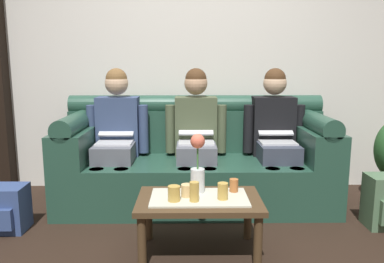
# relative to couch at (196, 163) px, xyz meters

# --- Properties ---
(back_wall_patterned) EXTENTS (6.00, 0.12, 2.90)m
(back_wall_patterned) POSITION_rel_couch_xyz_m (0.00, 0.53, 1.08)
(back_wall_patterned) COLOR silver
(back_wall_patterned) RESTS_ON ground_plane
(couch) EXTENTS (2.39, 0.88, 0.96)m
(couch) POSITION_rel_couch_xyz_m (0.00, 0.00, 0.00)
(couch) COLOR #234738
(couch) RESTS_ON ground_plane
(person_left) EXTENTS (0.56, 0.67, 1.22)m
(person_left) POSITION_rel_couch_xyz_m (-0.72, -0.00, 0.29)
(person_left) COLOR #595B66
(person_left) RESTS_ON ground_plane
(person_middle) EXTENTS (0.56, 0.67, 1.22)m
(person_middle) POSITION_rel_couch_xyz_m (0.00, -0.00, 0.29)
(person_middle) COLOR #595B66
(person_middle) RESTS_ON ground_plane
(person_right) EXTENTS (0.56, 0.67, 1.22)m
(person_right) POSITION_rel_couch_xyz_m (0.72, -0.00, 0.29)
(person_right) COLOR #383D4C
(person_right) RESTS_ON ground_plane
(coffee_table) EXTENTS (0.82, 0.51, 0.39)m
(coffee_table) POSITION_rel_couch_xyz_m (0.00, -0.98, -0.04)
(coffee_table) COLOR #47331E
(coffee_table) RESTS_ON ground_plane
(flower_vase) EXTENTS (0.10, 0.10, 0.41)m
(flower_vase) POSITION_rel_couch_xyz_m (-0.01, -0.89, 0.21)
(flower_vase) COLOR silver
(flower_vase) RESTS_ON coffee_table
(cup_near_left) EXTENTS (0.07, 0.07, 0.11)m
(cup_near_left) POSITION_rel_couch_xyz_m (0.15, -1.03, 0.08)
(cup_near_left) COLOR gold
(cup_near_left) RESTS_ON coffee_table
(cup_near_right) EXTENTS (0.08, 0.08, 0.08)m
(cup_near_right) POSITION_rel_couch_xyz_m (-0.08, -0.98, 0.07)
(cup_near_right) COLOR #DBB77A
(cup_near_right) RESTS_ON coffee_table
(cup_far_center) EXTENTS (0.06, 0.06, 0.13)m
(cup_far_center) POSITION_rel_couch_xyz_m (-0.03, -1.07, 0.09)
(cup_far_center) COLOR gold
(cup_far_center) RESTS_ON coffee_table
(cup_far_left) EXTENTS (0.06, 0.06, 0.09)m
(cup_far_left) POSITION_rel_couch_xyz_m (0.24, -0.88, 0.07)
(cup_far_left) COLOR #B26633
(cup_far_left) RESTS_ON coffee_table
(cup_far_right) EXTENTS (0.08, 0.08, 0.10)m
(cup_far_right) POSITION_rel_couch_xyz_m (-0.16, -1.06, 0.07)
(cup_far_right) COLOR gold
(cup_far_right) RESTS_ON coffee_table
(backpack_left) EXTENTS (0.31, 0.28, 0.35)m
(backpack_left) POSITION_rel_couch_xyz_m (-1.46, -0.62, -0.20)
(backpack_left) COLOR #33477A
(backpack_left) RESTS_ON ground_plane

